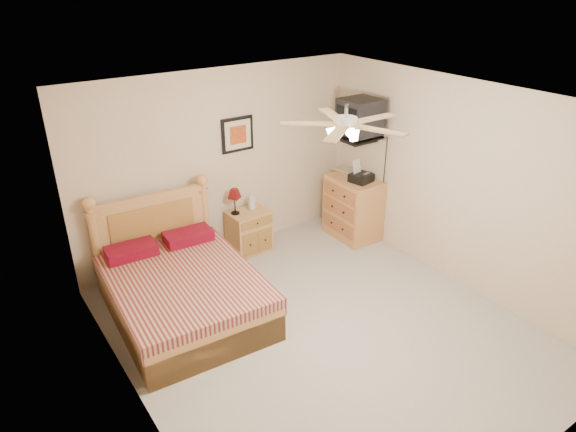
% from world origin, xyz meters
% --- Properties ---
extents(floor, '(4.50, 4.50, 0.00)m').
position_xyz_m(floor, '(0.00, 0.00, 0.00)').
color(floor, '#A59F95').
rests_on(floor, ground).
extents(ceiling, '(4.00, 4.50, 0.04)m').
position_xyz_m(ceiling, '(0.00, 0.00, 2.50)').
color(ceiling, white).
rests_on(ceiling, ground).
extents(wall_back, '(4.00, 0.04, 2.50)m').
position_xyz_m(wall_back, '(0.00, 2.25, 1.25)').
color(wall_back, beige).
rests_on(wall_back, ground).
extents(wall_front, '(4.00, 0.04, 2.50)m').
position_xyz_m(wall_front, '(0.00, -2.25, 1.25)').
color(wall_front, beige).
rests_on(wall_front, ground).
extents(wall_left, '(0.04, 4.50, 2.50)m').
position_xyz_m(wall_left, '(-2.00, 0.00, 1.25)').
color(wall_left, beige).
rests_on(wall_left, ground).
extents(wall_right, '(0.04, 4.50, 2.50)m').
position_xyz_m(wall_right, '(2.00, 0.00, 1.25)').
color(wall_right, beige).
rests_on(wall_right, ground).
extents(bed, '(1.61, 2.04, 1.26)m').
position_xyz_m(bed, '(-1.11, 1.12, 0.63)').
color(bed, '#BB844C').
rests_on(bed, ground).
extents(nightstand, '(0.56, 0.42, 0.59)m').
position_xyz_m(nightstand, '(0.27, 2.00, 0.30)').
color(nightstand, '#BB814A').
rests_on(nightstand, ground).
extents(table_lamp, '(0.23, 0.23, 0.36)m').
position_xyz_m(table_lamp, '(0.09, 2.06, 0.77)').
color(table_lamp, '#600E0E').
rests_on(table_lamp, nightstand).
extents(lotion_bottle, '(0.12, 0.12, 0.26)m').
position_xyz_m(lotion_bottle, '(0.34, 2.04, 0.72)').
color(lotion_bottle, silver).
rests_on(lotion_bottle, nightstand).
extents(framed_picture, '(0.46, 0.04, 0.46)m').
position_xyz_m(framed_picture, '(0.27, 2.23, 1.62)').
color(framed_picture, black).
rests_on(framed_picture, wall_back).
extents(dresser, '(0.54, 0.77, 0.90)m').
position_xyz_m(dresser, '(1.73, 1.51, 0.45)').
color(dresser, '#C17342').
rests_on(dresser, ground).
extents(fax_machine, '(0.33, 0.35, 0.30)m').
position_xyz_m(fax_machine, '(1.73, 1.39, 1.05)').
color(fax_machine, black).
rests_on(fax_machine, dresser).
extents(magazine_lower, '(0.28, 0.34, 0.03)m').
position_xyz_m(magazine_lower, '(1.71, 1.82, 0.92)').
color(magazine_lower, '#B7AD93').
rests_on(magazine_lower, dresser).
extents(magazine_upper, '(0.26, 0.30, 0.02)m').
position_xyz_m(magazine_upper, '(1.75, 1.82, 0.94)').
color(magazine_upper, gray).
rests_on(magazine_upper, magazine_lower).
extents(wall_tv, '(0.56, 0.46, 0.58)m').
position_xyz_m(wall_tv, '(1.75, 1.34, 1.81)').
color(wall_tv, black).
rests_on(wall_tv, wall_right).
extents(ceiling_fan, '(1.14, 1.14, 0.28)m').
position_xyz_m(ceiling_fan, '(0.00, -0.20, 2.36)').
color(ceiling_fan, white).
rests_on(ceiling_fan, ceiling).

